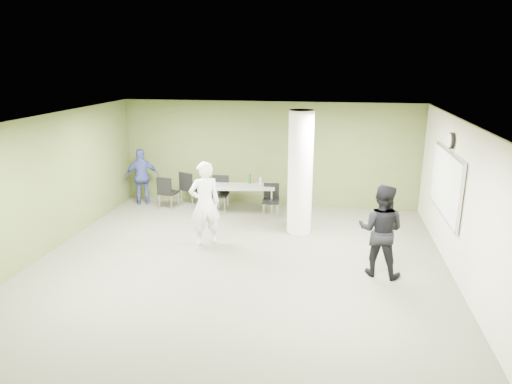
% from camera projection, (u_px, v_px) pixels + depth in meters
% --- Properties ---
extents(floor, '(8.00, 8.00, 0.00)m').
position_uv_depth(floor, '(239.00, 265.00, 8.89)').
color(floor, '#4C4C3B').
rests_on(floor, ground).
extents(ceiling, '(8.00, 8.00, 0.00)m').
position_uv_depth(ceiling, '(238.00, 121.00, 8.10)').
color(ceiling, white).
rests_on(ceiling, wall_back).
extents(wall_back, '(8.00, 2.80, 0.02)m').
position_uv_depth(wall_back, '(269.00, 154.00, 12.28)').
color(wall_back, '#4E5729').
rests_on(wall_back, floor).
extents(wall_left, '(0.02, 8.00, 2.80)m').
position_uv_depth(wall_left, '(43.00, 186.00, 9.14)').
color(wall_left, '#4E5729').
rests_on(wall_left, floor).
extents(wall_right_cream, '(0.02, 8.00, 2.80)m').
position_uv_depth(wall_right_cream, '(466.00, 207.00, 7.85)').
color(wall_right_cream, beige).
rests_on(wall_right_cream, floor).
extents(column, '(0.56, 0.56, 2.80)m').
position_uv_depth(column, '(300.00, 173.00, 10.23)').
color(column, silver).
rests_on(column, floor).
extents(whiteboard, '(0.05, 2.30, 1.30)m').
position_uv_depth(whiteboard, '(446.00, 183.00, 8.97)').
color(whiteboard, silver).
rests_on(whiteboard, wall_right_cream).
extents(wall_clock, '(0.06, 0.32, 0.32)m').
position_uv_depth(wall_clock, '(451.00, 141.00, 8.73)').
color(wall_clock, black).
rests_on(wall_clock, wall_right_cream).
extents(folding_table, '(1.63, 0.90, 0.99)m').
position_uv_depth(folding_table, '(245.00, 188.00, 11.71)').
color(folding_table, gray).
rests_on(folding_table, floor).
extents(wastebasket, '(0.26, 0.26, 0.30)m').
position_uv_depth(wastebasket, '(208.00, 202.00, 12.27)').
color(wastebasket, '#4C4C4C').
rests_on(wastebasket, floor).
extents(chair_back_left, '(0.51, 0.51, 0.89)m').
position_uv_depth(chair_back_left, '(167.00, 190.00, 12.07)').
color(chair_back_left, black).
rests_on(chair_back_left, floor).
extents(chair_back_right, '(0.62, 0.62, 0.95)m').
position_uv_depth(chair_back_right, '(189.00, 186.00, 12.35)').
color(chair_back_right, black).
rests_on(chair_back_right, floor).
extents(chair_table_left, '(0.47, 0.47, 0.92)m').
position_uv_depth(chair_table_left, '(220.00, 191.00, 11.97)').
color(chair_table_left, black).
rests_on(chair_table_left, floor).
extents(chair_table_right, '(0.44, 0.44, 0.83)m').
position_uv_depth(chair_table_right, '(271.00, 198.00, 11.55)').
color(chair_table_right, black).
rests_on(chair_table_right, floor).
extents(woman_white, '(0.80, 0.72, 1.83)m').
position_uv_depth(woman_white, '(205.00, 204.00, 9.64)').
color(woman_white, white).
rests_on(woman_white, floor).
extents(man_black, '(0.99, 0.86, 1.72)m').
position_uv_depth(man_black, '(381.00, 231.00, 8.27)').
color(man_black, black).
rests_on(man_black, floor).
extents(man_blue, '(0.98, 0.74, 1.54)m').
position_uv_depth(man_blue, '(142.00, 177.00, 12.44)').
color(man_blue, '#38438B').
rests_on(man_blue, floor).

